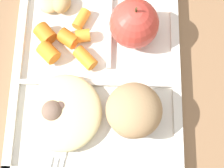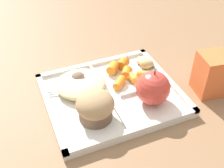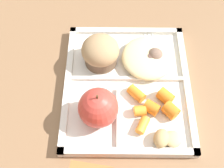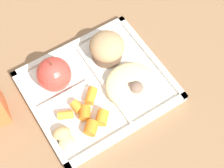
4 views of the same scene
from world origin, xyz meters
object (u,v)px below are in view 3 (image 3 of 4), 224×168
Objects in this scene: lunch_tray at (127,86)px; plastic_fork at (146,52)px; green_apple at (98,108)px; bran_muffin at (100,52)px.

lunch_tray reaches higher than plastic_fork.
bran_muffin is (0.14, 0.00, -0.01)m from green_apple.
bran_muffin is 0.11m from plastic_fork.
green_apple is at bearing 147.50° from plastic_fork.
lunch_tray is 3.59× the size of green_apple.
lunch_tray is at bearing -137.09° from bran_muffin.
lunch_tray is 0.10m from plastic_fork.
green_apple reaches higher than lunch_tray.
green_apple is (-0.08, 0.06, 0.04)m from lunch_tray.
bran_muffin is 0.56× the size of plastic_fork.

